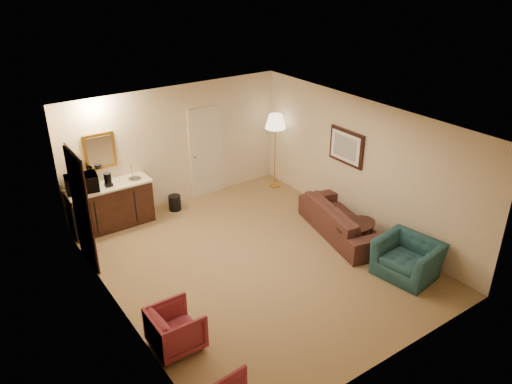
# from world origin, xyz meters

# --- Properties ---
(ground) EXTENTS (6.00, 6.00, 0.00)m
(ground) POSITION_xyz_m (0.00, 0.00, 0.00)
(ground) COLOR olive
(ground) RESTS_ON ground
(room_walls) EXTENTS (5.02, 6.01, 2.61)m
(room_walls) POSITION_xyz_m (-0.10, 0.77, 1.72)
(room_walls) COLOR #C7B895
(room_walls) RESTS_ON ground
(wetbar_cabinet) EXTENTS (1.64, 0.58, 0.92)m
(wetbar_cabinet) POSITION_xyz_m (-1.65, 2.72, 0.46)
(wetbar_cabinet) COLOR #341A10
(wetbar_cabinet) RESTS_ON ground
(sofa) EXTENTS (1.12, 2.29, 0.86)m
(sofa) POSITION_xyz_m (1.95, -0.18, 0.43)
(sofa) COLOR black
(sofa) RESTS_ON ground
(teal_armchair) EXTENTS (0.80, 1.09, 0.87)m
(teal_armchair) POSITION_xyz_m (1.90, -1.81, 0.44)
(teal_armchair) COLOR #1F424D
(teal_armchair) RESTS_ON ground
(rose_chair_near) EXTENTS (0.64, 0.68, 0.70)m
(rose_chair_near) POSITION_xyz_m (-2.15, -1.13, 0.35)
(rose_chair_near) COLOR maroon
(rose_chair_near) RESTS_ON ground
(coffee_table) EXTENTS (0.91, 0.66, 0.50)m
(coffee_table) POSITION_xyz_m (1.80, -0.64, 0.25)
(coffee_table) COLOR black
(coffee_table) RESTS_ON ground
(floor_lamp) EXTENTS (0.59, 0.59, 1.78)m
(floor_lamp) POSITION_xyz_m (2.20, 2.40, 0.89)
(floor_lamp) COLOR gold
(floor_lamp) RESTS_ON ground
(waste_bin) EXTENTS (0.35, 0.35, 0.33)m
(waste_bin) POSITION_xyz_m (-0.30, 2.65, 0.17)
(waste_bin) COLOR black
(waste_bin) RESTS_ON ground
(microwave) EXTENTS (0.64, 0.42, 0.40)m
(microwave) POSITION_xyz_m (-2.15, 2.72, 1.12)
(microwave) COLOR black
(microwave) RESTS_ON wetbar_cabinet
(coffee_maker) EXTENTS (0.15, 0.15, 0.27)m
(coffee_maker) POSITION_xyz_m (-1.66, 2.67, 1.06)
(coffee_maker) COLOR black
(coffee_maker) RESTS_ON wetbar_cabinet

